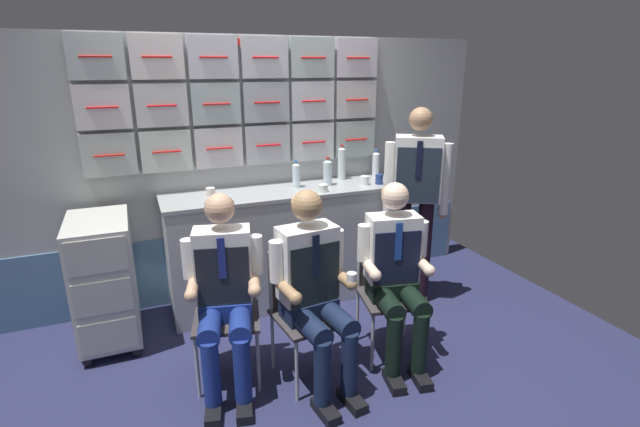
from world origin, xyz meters
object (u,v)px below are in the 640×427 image
Objects in this scene: coffee_cup_white at (365,180)px; folding_chair_left at (226,298)px; folding_chair_center at (302,298)px; crew_member_standing at (416,193)px; folding_chair_near_trolley at (387,279)px; crew_member_left at (224,288)px; water_bottle_tall at (342,163)px; crew_member_near_trolley at (396,269)px; crew_member_center at (314,284)px; service_trolley at (104,278)px.

folding_chair_left is at bearing -152.43° from coffee_cup_white.
crew_member_standing reaches higher than folding_chair_center.
folding_chair_near_trolley is (0.64, 0.04, 0.00)m from folding_chair_center.
coffee_cup_white is at bearing 31.94° from crew_member_left.
folding_chair_near_trolley is 0.51× the size of crew_member_standing.
folding_chair_left is 2.72× the size of water_bottle_tall.
crew_member_standing is (1.65, 0.50, 0.29)m from crew_member_left.
coffee_cup_white is at bearing -69.15° from water_bottle_tall.
crew_member_left is at bearing -148.06° from coffee_cup_white.
water_bottle_tall is 4.13× the size of coffee_cup_white.
folding_chair_near_trolley is 0.22m from crew_member_near_trolley.
crew_member_left is at bearing -179.66° from folding_chair_near_trolley.
crew_member_center is 1.37m from crew_member_standing.
service_trolley is 3.03× the size of water_bottle_tall.
crew_member_standing is at bearing -51.72° from coffee_cup_white.
crew_member_left is at bearing 159.39° from crew_member_center.
service_trolley is at bearing 130.90° from crew_member_left.
service_trolley is at bearing 156.37° from folding_chair_near_trolley.
water_bottle_tall reaches higher than folding_chair_center.
folding_chair_center is at bearing -35.15° from service_trolley.
crew_member_center is (1.20, -0.99, 0.18)m from service_trolley.
service_trolley is 1.98m from folding_chair_near_trolley.
crew_member_standing reaches higher than crew_member_left.
crew_member_center reaches higher than coffee_cup_white.
crew_member_standing is 5.29× the size of water_bottle_tall.
folding_chair_left is 0.69× the size of crew_member_near_trolley.
folding_chair_near_trolley is at bearing 0.34° from crew_member_left.
crew_member_near_trolley is at bearing -16.47° from folding_chair_left.
folding_chair_near_trolley is at bearing 78.91° from crew_member_near_trolley.
crew_member_near_trolley is (0.59, 0.04, -0.02)m from crew_member_center.
folding_chair_near_trolley is at bearing -23.63° from service_trolley.
folding_chair_center is at bearing -135.11° from coffee_cup_white.
crew_member_standing is 0.73m from water_bottle_tall.
crew_member_near_trolley reaches higher than service_trolley.
crew_member_near_trolley is 1.35m from water_bottle_tall.
water_bottle_tall is (0.79, 1.14, 0.60)m from folding_chair_center.
folding_chair_center is 1.00× the size of folding_chair_near_trolley.
crew_member_standing is at bearing -58.28° from water_bottle_tall.
folding_chair_center is at bearing 168.42° from crew_member_near_trolley.
crew_member_left reaches higher than folding_chair_center.
folding_chair_near_trolley is at bearing 3.21° from folding_chair_center.
water_bottle_tall reaches higher than folding_chair_left.
folding_chair_center is 1.36m from crew_member_standing.
folding_chair_left is at bearing 143.32° from crew_member_center.
folding_chair_near_trolley is at bearing -7.96° from folding_chair_left.
crew_member_near_trolley is 3.97× the size of water_bottle_tall.
service_trolley is 1.11× the size of folding_chair_near_trolley.
service_trolley is 0.76× the size of crew_member_left.
folding_chair_center is 1.35m from coffee_cup_white.
crew_member_near_trolley is 1.10m from coffee_cup_white.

